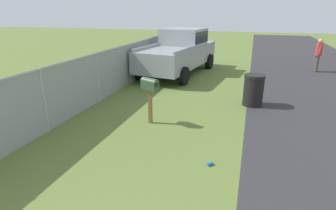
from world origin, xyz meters
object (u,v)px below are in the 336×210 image
pickup_truck (180,50)px  mailbox (150,88)px  trash_bin (253,90)px  pedestrian (318,53)px

pickup_truck → mailbox: bearing=-164.6°
trash_bin → pedestrian: size_ratio=0.63×
trash_bin → pedestrian: bearing=-25.7°
mailbox → trash_bin: 3.58m
mailbox → trash_bin: bearing=-26.1°
pedestrian → pickup_truck: bearing=14.8°
mailbox → pickup_truck: (6.26, 0.82, 0.10)m
trash_bin → pickup_truck: bearing=41.7°
pickup_truck → trash_bin: (-3.91, -3.48, -0.60)m
pickup_truck → pedestrian: size_ratio=3.54×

